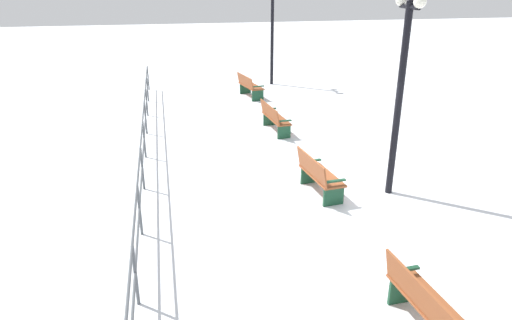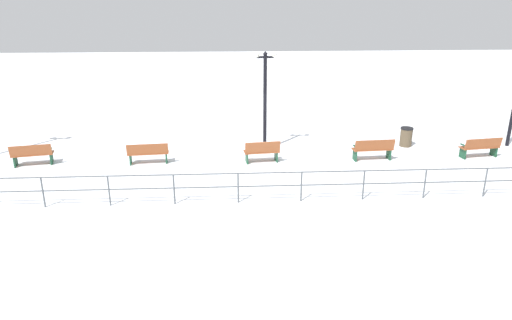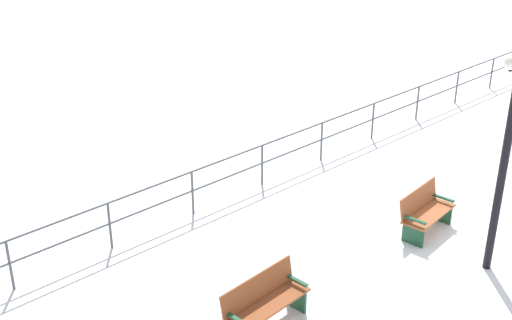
{
  "view_description": "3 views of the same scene",
  "coord_description": "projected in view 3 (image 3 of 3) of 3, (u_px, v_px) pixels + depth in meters",
  "views": [
    {
      "loc": [
        -3.37,
        -8.81,
        4.49
      ],
      "look_at": [
        -1.65,
        -0.37,
        1.06
      ],
      "focal_mm": 32.61,
      "sensor_mm": 36.0,
      "label": 1
    },
    {
      "loc": [
        -17.5,
        1.22,
        6.19
      ],
      "look_at": [
        -3.13,
        0.39,
        1.14
      ],
      "focal_mm": 32.54,
      "sensor_mm": 36.0,
      "label": 2
    },
    {
      "loc": [
        6.33,
        -10.65,
        7.21
      ],
      "look_at": [
        -3.1,
        -1.98,
        1.23
      ],
      "focal_mm": 47.78,
      "sensor_mm": 36.0,
      "label": 3
    }
  ],
  "objects": [
    {
      "name": "bench_third",
      "position": [
        425.0,
        211.0,
        13.74
      ],
      "size": [
        0.72,
        1.44,
        0.91
      ],
      "rotation": [
        0.0,
        0.0,
        0.11
      ],
      "color": "brown",
      "rests_on": "ground"
    },
    {
      "name": "bench_second",
      "position": [
        264.0,
        302.0,
        11.0
      ],
      "size": [
        0.62,
        1.65,
        0.91
      ],
      "rotation": [
        0.0,
        0.0,
        0.06
      ],
      "color": "brown",
      "rests_on": "ground"
    },
    {
      "name": "ground_plane",
      "position": [
        431.0,
        234.0,
        13.8
      ],
      "size": [
        80.0,
        80.0,
        0.0
      ],
      "primitive_type": "plane",
      "color": "white",
      "rests_on": "ground"
    },
    {
      "name": "waterfront_railing",
      "position": [
        293.0,
        145.0,
        16.15
      ],
      "size": [
        0.05,
        22.21,
        1.01
      ],
      "color": "#4C5156",
      "rests_on": "ground"
    },
    {
      "name": "lamppost_middle",
      "position": [
        508.0,
        138.0,
        11.62
      ],
      "size": [
        0.24,
        0.93,
        4.17
      ],
      "color": "black",
      "rests_on": "ground"
    }
  ]
}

